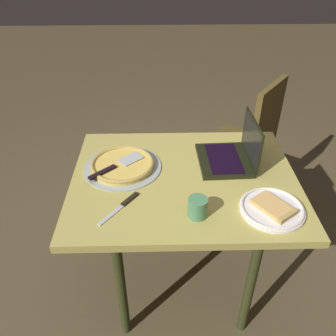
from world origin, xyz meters
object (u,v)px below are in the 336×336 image
at_px(chair_near, 249,139).
at_px(dining_table, 184,191).
at_px(laptop, 232,154).
at_px(pizza_tray, 122,165).
at_px(pizza_plate, 272,208).
at_px(drink_cup, 197,207).
at_px(table_knife, 123,205).

bearing_deg(chair_near, dining_table, 55.74).
height_order(laptop, pizza_tray, laptop).
distance_m(pizza_plate, pizza_tray, 0.72).
height_order(dining_table, laptop, laptop).
height_order(pizza_tray, chair_near, chair_near).
distance_m(dining_table, pizza_tray, 0.32).
height_order(pizza_plate, drink_cup, drink_cup).
distance_m(dining_table, chair_near, 0.88).
height_order(drink_cup, chair_near, chair_near).
distance_m(pizza_tray, drink_cup, 0.48).
relative_size(pizza_plate, drink_cup, 3.11).
distance_m(drink_cup, chair_near, 1.11).
relative_size(table_knife, chair_near, 0.21).
relative_size(pizza_tray, drink_cup, 4.35).
height_order(laptop, pizza_plate, laptop).
bearing_deg(pizza_plate, pizza_tray, -26.49).
height_order(dining_table, table_knife, table_knife).
bearing_deg(pizza_plate, chair_near, -98.31).
distance_m(dining_table, table_knife, 0.34).
bearing_deg(drink_cup, table_knife, -12.16).
xyz_separation_m(laptop, table_knife, (0.51, 0.32, -0.04)).
distance_m(laptop, chair_near, 0.70).
xyz_separation_m(dining_table, laptop, (-0.24, -0.13, 0.13)).
bearing_deg(chair_near, table_knife, 50.08).
bearing_deg(dining_table, laptop, -152.54).
bearing_deg(drink_cup, laptop, -118.30).
distance_m(pizza_tray, table_knife, 0.28).
height_order(laptop, table_knife, laptop).
height_order(table_knife, drink_cup, drink_cup).
distance_m(pizza_plate, drink_cup, 0.32).
relative_size(dining_table, table_knife, 5.23).
xyz_separation_m(dining_table, table_knife, (0.27, 0.19, 0.08)).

